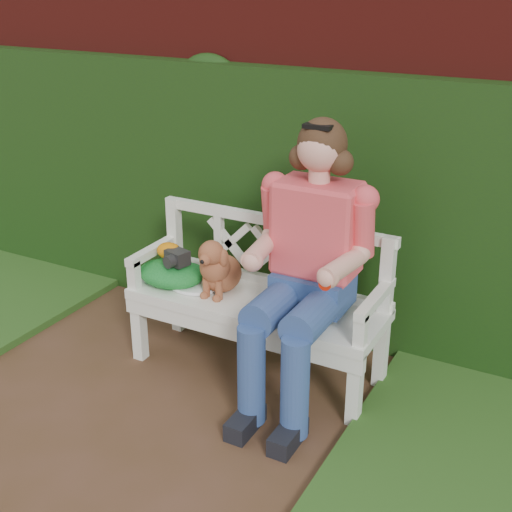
% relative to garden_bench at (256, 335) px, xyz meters
% --- Properties ---
extents(ground, '(60.00, 60.00, 0.00)m').
position_rel_garden_bench_xyz_m(ground, '(-0.39, -1.05, -0.24)').
color(ground, '#442D18').
extents(brick_wall, '(10.00, 0.30, 2.20)m').
position_rel_garden_bench_xyz_m(brick_wall, '(-0.39, 0.85, 0.86)').
color(brick_wall, '#5B1410').
rests_on(brick_wall, ground).
extents(ivy_hedge, '(10.00, 0.18, 1.70)m').
position_rel_garden_bench_xyz_m(ivy_hedge, '(-0.39, 0.63, 0.61)').
color(ivy_hedge, '#193A0D').
rests_on(ivy_hedge, ground).
extents(garden_bench, '(1.63, 0.75, 0.48)m').
position_rel_garden_bench_xyz_m(garden_bench, '(0.00, 0.00, 0.00)').
color(garden_bench, white).
rests_on(garden_bench, ground).
extents(seated_woman, '(0.97, 1.09, 1.60)m').
position_rel_garden_bench_xyz_m(seated_woman, '(0.35, -0.02, 0.56)').
color(seated_woman, '#F35F81').
rests_on(seated_woman, ground).
extents(dog, '(0.32, 0.38, 0.36)m').
position_rel_garden_bench_xyz_m(dog, '(-0.23, -0.02, 0.42)').
color(dog, '#B97727').
rests_on(dog, garden_bench).
extents(tennis_racket, '(0.64, 0.36, 0.03)m').
position_rel_garden_bench_xyz_m(tennis_racket, '(-0.44, -0.03, 0.25)').
color(tennis_racket, silver).
rests_on(tennis_racket, garden_bench).
extents(green_bag, '(0.50, 0.44, 0.14)m').
position_rel_garden_bench_xyz_m(green_bag, '(-0.55, -0.06, 0.31)').
color(green_bag, '#2B722A').
rests_on(green_bag, garden_bench).
extents(camera_item, '(0.15, 0.13, 0.09)m').
position_rel_garden_bench_xyz_m(camera_item, '(-0.49, -0.06, 0.43)').
color(camera_item, black).
rests_on(camera_item, green_bag).
extents(baseball_glove, '(0.18, 0.14, 0.10)m').
position_rel_garden_bench_xyz_m(baseball_glove, '(-0.58, -0.02, 0.43)').
color(baseball_glove, orange).
rests_on(baseball_glove, green_bag).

